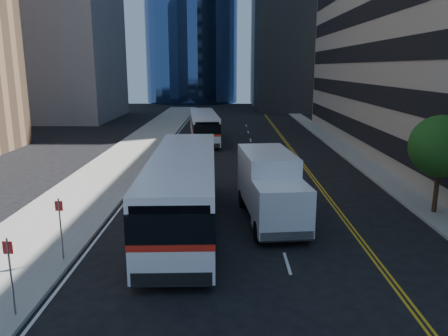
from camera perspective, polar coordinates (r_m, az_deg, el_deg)
name	(u,v)px	position (r m, az deg, el deg)	size (l,w,h in m)	color
ground	(280,288)	(16.04, 7.38, -15.29)	(160.00, 160.00, 0.00)	black
sidewalk_west	(134,152)	(40.66, -11.70, 2.12)	(5.00, 90.00, 0.15)	gray
sidewalk_east	(348,152)	(41.18, 15.88, 2.02)	(2.00, 90.00, 0.15)	gray
street_tree	(441,146)	(24.85, 26.49, 2.54)	(3.20, 3.20, 5.10)	#332114
bus_front	(184,188)	(21.06, -5.31, -2.62)	(3.48, 13.73, 3.52)	white
bus_rear	(204,126)	(45.65, -2.65, 5.51)	(3.80, 11.75, 2.98)	white
box_truck	(270,186)	(21.90, 6.08, -2.40)	(3.17, 7.27, 3.37)	white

